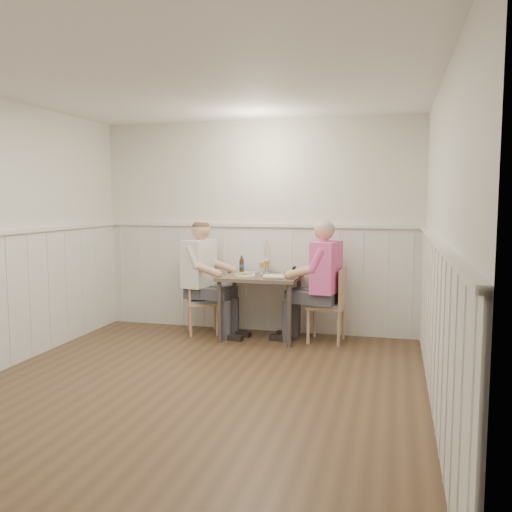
# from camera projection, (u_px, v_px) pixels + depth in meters

# --- Properties ---
(ground_plane) EXTENTS (4.50, 4.50, 0.00)m
(ground_plane) POSITION_uv_depth(u_px,v_px,m) (193.00, 389.00, 4.69)
(ground_plane) COLOR #4C3521
(room_shell) EXTENTS (4.04, 4.54, 2.60)m
(room_shell) POSITION_uv_depth(u_px,v_px,m) (191.00, 214.00, 4.53)
(room_shell) COLOR silver
(room_shell) RESTS_ON ground
(wainscot) EXTENTS (4.00, 4.49, 1.34)m
(wainscot) POSITION_uv_depth(u_px,v_px,m) (218.00, 297.00, 5.28)
(wainscot) COLOR silver
(wainscot) RESTS_ON ground
(dining_table) EXTENTS (0.91, 0.70, 0.75)m
(dining_table) POSITION_uv_depth(u_px,v_px,m) (260.00, 284.00, 6.36)
(dining_table) COLOR #4A3E33
(dining_table) RESTS_ON ground
(chair_right) EXTENTS (0.43, 0.43, 0.86)m
(chair_right) POSITION_uv_depth(u_px,v_px,m) (331.00, 302.00, 6.21)
(chair_right) COLOR tan
(chair_right) RESTS_ON ground
(chair_left) EXTENTS (0.50, 0.50, 0.79)m
(chair_left) POSITION_uv_depth(u_px,v_px,m) (199.00, 299.00, 6.61)
(chair_left) COLOR tan
(chair_left) RESTS_ON ground
(man_in_pink) EXTENTS (0.72, 0.51, 1.44)m
(man_in_pink) POSITION_uv_depth(u_px,v_px,m) (322.00, 291.00, 6.12)
(man_in_pink) COLOR #3F3F47
(man_in_pink) RESTS_ON ground
(diner_cream) EXTENTS (0.71, 0.50, 1.42)m
(diner_cream) POSITION_uv_depth(u_px,v_px,m) (202.00, 286.00, 6.55)
(diner_cream) COLOR #3F3F47
(diner_cream) RESTS_ON ground
(plate_man) EXTENTS (0.25, 0.25, 0.06)m
(plate_man) POSITION_uv_depth(u_px,v_px,m) (276.00, 275.00, 6.25)
(plate_man) COLOR white
(plate_man) RESTS_ON dining_table
(plate_diner) EXTENTS (0.25, 0.25, 0.06)m
(plate_diner) POSITION_uv_depth(u_px,v_px,m) (244.00, 274.00, 6.31)
(plate_diner) COLOR white
(plate_diner) RESTS_ON dining_table
(beer_glass_a) EXTENTS (0.07, 0.07, 0.18)m
(beer_glass_a) POSITION_uv_depth(u_px,v_px,m) (267.00, 263.00, 6.53)
(beer_glass_a) COLOR silver
(beer_glass_a) RESTS_ON dining_table
(beer_glass_b) EXTENTS (0.07, 0.07, 0.16)m
(beer_glass_b) POSITION_uv_depth(u_px,v_px,m) (261.00, 265.00, 6.46)
(beer_glass_b) COLOR silver
(beer_glass_b) RESTS_ON dining_table
(beer_bottle) EXTENTS (0.06, 0.06, 0.21)m
(beer_bottle) POSITION_uv_depth(u_px,v_px,m) (242.00, 265.00, 6.62)
(beer_bottle) COLOR #312210
(beer_bottle) RESTS_ON dining_table
(rolled_napkin) EXTENTS (0.23, 0.08, 0.05)m
(rolled_napkin) POSITION_uv_depth(u_px,v_px,m) (274.00, 277.00, 6.05)
(rolled_napkin) COLOR white
(rolled_napkin) RESTS_ON dining_table
(grass_vase) EXTENTS (0.05, 0.05, 0.43)m
(grass_vase) POSITION_uv_depth(u_px,v_px,m) (264.00, 257.00, 6.59)
(grass_vase) COLOR silver
(grass_vase) RESTS_ON dining_table
(gingham_mat) EXTENTS (0.31, 0.26, 0.01)m
(gingham_mat) POSITION_uv_depth(u_px,v_px,m) (246.00, 272.00, 6.59)
(gingham_mat) COLOR #5161A6
(gingham_mat) RESTS_ON dining_table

